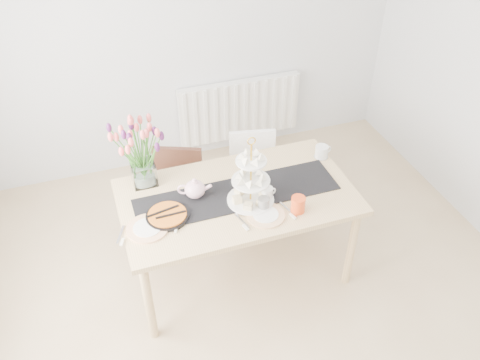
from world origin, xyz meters
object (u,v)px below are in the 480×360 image
object	(u,v)px
tulip_vase	(139,144)
cake_stand	(251,186)
teapot	(195,189)
plate_right	(265,215)
plate_left	(147,228)
chair_brown	(177,190)
mug_grey	(264,204)
cream_jug	(322,152)
tart_tin	(167,216)
radiator	(239,109)
mug_orange	(298,204)
mug_white	(267,194)
dining_table	(237,203)
chair_white	(254,171)

from	to	relation	value
tulip_vase	cake_stand	world-z (taller)	tulip_vase
teapot	plate_right	world-z (taller)	teapot
teapot	plate_left	xyz separation A→B (m)	(-0.37, -0.20, -0.06)
chair_brown	plate_left	size ratio (longest dim) A/B	2.89
teapot	mug_grey	xyz separation A→B (m)	(0.39, -0.26, -0.03)
cream_jug	mug_grey	distance (m)	0.74
tart_tin	plate_left	distance (m)	0.16
radiator	cream_jug	world-z (taller)	cream_jug
chair_brown	cake_stand	bearing A→B (deg)	-37.23
cream_jug	mug_grey	world-z (taller)	cream_jug
cream_jug	plate_right	xyz separation A→B (m)	(-0.63, -0.47, -0.04)
teapot	radiator	bearing A→B (deg)	78.01
radiator	tart_tin	bearing A→B (deg)	-122.93
tulip_vase	mug_grey	world-z (taller)	tulip_vase
teapot	mug_grey	world-z (taller)	teapot
chair_brown	cream_jug	size ratio (longest dim) A/B	8.01
tart_tin	mug_orange	world-z (taller)	mug_orange
radiator	mug_orange	world-z (taller)	mug_orange
plate_left	mug_orange	bearing A→B (deg)	-8.85
tart_tin	mug_white	size ratio (longest dim) A/B	2.97
tart_tin	mug_grey	world-z (taller)	mug_grey
chair_brown	plate_right	bearing A→B (deg)	-40.14
mug_grey	plate_left	bearing A→B (deg)	142.58
plate_left	tulip_vase	bearing A→B (deg)	81.16
dining_table	cream_jug	distance (m)	0.77
mug_white	teapot	bearing A→B (deg)	144.41
chair_brown	plate_right	distance (m)	0.96
dining_table	plate_left	bearing A→B (deg)	-168.27
mug_grey	plate_right	xyz separation A→B (m)	(-0.01, -0.07, -0.04)
teapot	plate_left	size ratio (longest dim) A/B	0.83
chair_brown	chair_white	bearing A→B (deg)	26.43
chair_white	plate_left	size ratio (longest dim) A/B	2.84
radiator	mug_grey	size ratio (longest dim) A/B	13.48
mug_orange	teapot	bearing A→B (deg)	120.70
mug_white	mug_grey	bearing A→B (deg)	-138.48
tart_tin	plate_right	world-z (taller)	tart_tin
tart_tin	mug_white	xyz separation A→B (m)	(0.68, -0.04, 0.03)
cake_stand	mug_grey	distance (m)	0.14
chair_white	cream_jug	xyz separation A→B (m)	(0.39, -0.38, 0.36)
cream_jug	tart_tin	world-z (taller)	cream_jug
chair_brown	mug_grey	size ratio (longest dim) A/B	8.70
chair_brown	chair_white	distance (m)	0.66
mug_orange	plate_left	bearing A→B (deg)	142.40
cake_stand	mug_grey	bearing A→B (deg)	-60.75
chair_brown	teapot	xyz separation A→B (m)	(0.03, -0.48, 0.37)
cream_jug	mug_orange	size ratio (longest dim) A/B	0.87
chair_brown	cream_jug	bearing A→B (deg)	4.67
tulip_vase	plate_right	xyz separation A→B (m)	(0.68, -0.60, -0.32)
mug_grey	mug_white	xyz separation A→B (m)	(0.06, 0.08, 0.00)
chair_brown	plate_left	bearing A→B (deg)	-93.26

